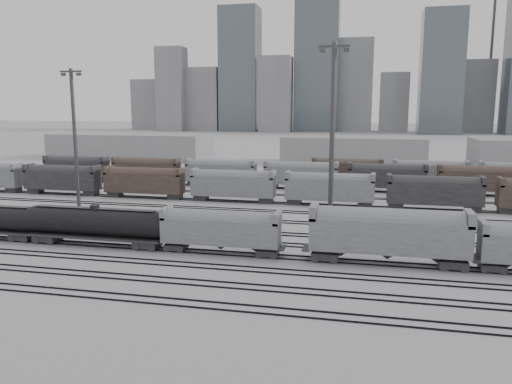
% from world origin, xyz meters
% --- Properties ---
extents(ground, '(900.00, 900.00, 0.00)m').
position_xyz_m(ground, '(0.00, 0.00, 0.00)').
color(ground, silver).
rests_on(ground, ground).
extents(tracks, '(220.00, 71.50, 0.16)m').
position_xyz_m(tracks, '(0.00, 17.50, 0.08)').
color(tracks, black).
rests_on(tracks, ground).
extents(tank_car_b, '(19.47, 3.25, 4.81)m').
position_xyz_m(tank_car_b, '(-17.91, 1.00, 2.78)').
color(tank_car_b, black).
rests_on(tank_car_b, ground).
extents(hopper_car_a, '(13.88, 2.76, 4.96)m').
position_xyz_m(hopper_car_a, '(-2.07, 1.00, 3.07)').
color(hopper_car_a, black).
rests_on(hopper_car_a, ground).
extents(hopper_car_b, '(16.74, 3.32, 5.98)m').
position_xyz_m(hopper_car_b, '(16.57, 1.00, 3.70)').
color(hopper_car_b, black).
rests_on(hopper_car_b, ground).
extents(light_mast_b, '(3.62, 0.58, 22.64)m').
position_xyz_m(light_mast_b, '(-32.05, 19.89, 12.01)').
color(light_mast_b, '#39393B').
rests_on(light_mast_b, ground).
extents(light_mast_c, '(3.95, 0.63, 24.68)m').
position_xyz_m(light_mast_c, '(9.57, 12.50, 13.09)').
color(light_mast_c, '#39393B').
rests_on(light_mast_c, ground).
extents(bg_string_near, '(151.00, 3.00, 5.60)m').
position_xyz_m(bg_string_near, '(8.00, 32.00, 2.80)').
color(bg_string_near, gray).
rests_on(bg_string_near, ground).
extents(bg_string_mid, '(151.00, 3.00, 5.60)m').
position_xyz_m(bg_string_mid, '(18.00, 48.00, 2.80)').
color(bg_string_mid, black).
rests_on(bg_string_mid, ground).
extents(bg_string_far, '(66.00, 3.00, 5.60)m').
position_xyz_m(bg_string_far, '(35.50, 56.00, 2.80)').
color(bg_string_far, brown).
rests_on(bg_string_far, ground).
extents(warehouse_left, '(50.00, 18.00, 8.00)m').
position_xyz_m(warehouse_left, '(-60.00, 95.00, 4.00)').
color(warehouse_left, gray).
rests_on(warehouse_left, ground).
extents(warehouse_mid, '(40.00, 18.00, 8.00)m').
position_xyz_m(warehouse_mid, '(10.00, 95.00, 4.00)').
color(warehouse_mid, gray).
rests_on(warehouse_mid, ground).
extents(skyline, '(316.00, 22.40, 95.00)m').
position_xyz_m(skyline, '(10.84, 280.00, 34.73)').
color(skyline, gray).
rests_on(skyline, ground).
extents(crane_left, '(42.00, 1.80, 100.00)m').
position_xyz_m(crane_left, '(-28.74, 305.00, 57.39)').
color(crane_left, '#39393B').
rests_on(crane_left, ground).
extents(crane_right, '(42.00, 1.80, 100.00)m').
position_xyz_m(crane_right, '(91.26, 305.00, 57.39)').
color(crane_right, '#39393B').
rests_on(crane_right, ground).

